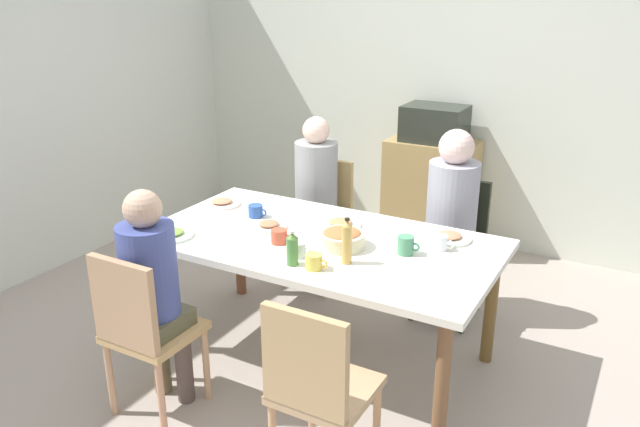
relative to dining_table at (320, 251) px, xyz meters
name	(u,v)px	position (x,y,z in m)	size (l,w,h in m)	color
ground_plane	(320,354)	(0.00, 0.00, -0.67)	(5.75, 5.75, 0.00)	#A4978B
wall_back	(452,85)	(0.00, 2.20, 0.63)	(5.03, 0.12, 2.60)	silver
wall_left	(16,101)	(-2.45, 0.00, 0.63)	(0.12, 4.52, 2.60)	silver
dining_table	(320,251)	(0.00, 0.00, 0.00)	(1.96, 1.05, 0.75)	silver
chair_0	(453,240)	(0.49, 0.90, -0.16)	(0.40, 0.40, 0.90)	black
person_0	(451,208)	(0.49, 0.82, 0.08)	(0.32, 0.32, 1.26)	#303746
chair_1	(142,327)	(-0.49, -0.90, -0.16)	(0.40, 0.40, 0.90)	tan
person_1	(152,284)	(-0.49, -0.81, 0.03)	(0.30, 0.30, 1.19)	brown
chair_2	(322,214)	(-0.49, 0.90, -0.16)	(0.40, 0.40, 0.90)	tan
person_2	(316,188)	(-0.49, 0.81, 0.06)	(0.30, 0.30, 1.24)	#2B3A46
chair_3	(317,385)	(0.49, -0.90, -0.16)	(0.40, 0.40, 0.90)	tan
plate_0	(171,234)	(-0.75, -0.38, 0.09)	(0.25, 0.25, 0.04)	silver
plate_1	(449,237)	(0.63, 0.34, 0.09)	(0.24, 0.24, 0.04)	white
plate_2	(269,226)	(-0.34, 0.00, 0.09)	(0.21, 0.21, 0.04)	silver
plate_3	(340,224)	(0.01, 0.23, 0.09)	(0.24, 0.24, 0.04)	silver
plate_4	(222,203)	(-0.82, 0.19, 0.09)	(0.24, 0.24, 0.04)	silver
bowl_0	(342,238)	(0.16, -0.04, 0.12)	(0.25, 0.25, 0.10)	beige
cup_0	(298,250)	(0.02, -0.27, 0.11)	(0.12, 0.08, 0.08)	white
cup_1	(314,262)	(0.17, -0.36, 0.11)	(0.12, 0.09, 0.08)	#E7D051
cup_2	(406,245)	(0.50, 0.04, 0.12)	(0.12, 0.09, 0.10)	#4B9067
cup_3	(441,243)	(0.64, 0.18, 0.11)	(0.11, 0.07, 0.08)	white
cup_4	(256,211)	(-0.51, 0.11, 0.11)	(0.12, 0.09, 0.08)	#2E54A5
cup_5	(280,237)	(-0.16, -0.16, 0.11)	(0.13, 0.09, 0.08)	#C14F36
bottle_0	(347,242)	(0.28, -0.22, 0.19)	(0.05, 0.05, 0.24)	tan
bottle_1	(292,249)	(0.04, -0.37, 0.16)	(0.06, 0.06, 0.19)	#49833F
side_cabinet	(430,194)	(-0.02, 1.90, -0.22)	(0.70, 0.44, 0.90)	#A58751
microwave	(435,123)	(-0.02, 1.90, 0.37)	(0.48, 0.36, 0.28)	#272C24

